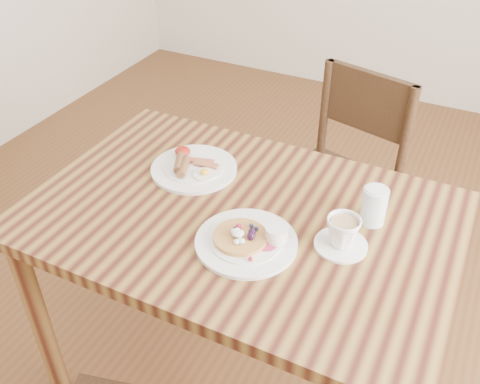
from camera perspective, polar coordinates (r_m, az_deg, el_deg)
The scene contains 7 objects.
ground at distance 2.07m, azimuth 0.00°, elevation -18.63°, with size 5.00×5.00×0.00m, color brown.
dining_table at distance 1.58m, azimuth 0.00°, elevation -4.94°, with size 1.20×0.80×0.75m.
chair_far at distance 2.15m, azimuth 10.70°, elevation 1.84°, with size 0.51×0.51×0.88m.
pancake_plate at distance 1.40m, azimuth 0.88°, elevation -5.12°, with size 0.27×0.27×0.06m.
breakfast_plate at distance 1.68m, azimuth -5.07°, elevation 2.68°, with size 0.27×0.27×0.04m.
teacup_saucer at distance 1.40m, azimuth 10.86°, elevation -4.41°, with size 0.14×0.14×0.09m.
water_glass at distance 1.49m, azimuth 14.09°, elevation -1.44°, with size 0.07×0.07×0.11m, color silver.
Camera 1 is at (0.53, -1.06, 1.69)m, focal length 40.00 mm.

